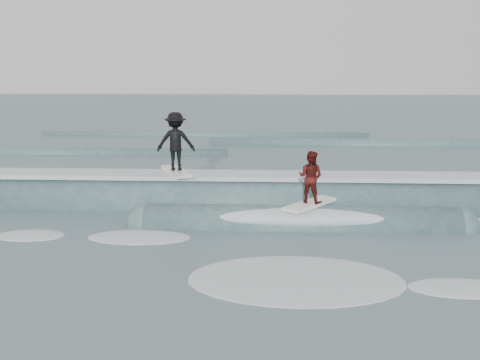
{
  "coord_description": "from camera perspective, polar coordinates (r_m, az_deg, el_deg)",
  "views": [
    {
      "loc": [
        0.75,
        -13.6,
        4.5
      ],
      "look_at": [
        0.0,
        2.55,
        1.1
      ],
      "focal_mm": 40.0,
      "sensor_mm": 36.0,
      "label": 1
    }
  ],
  "objects": [
    {
      "name": "ground",
      "position": [
        14.35,
        -0.48,
        -6.41
      ],
      "size": [
        160.0,
        160.0,
        0.0
      ],
      "primitive_type": "plane",
      "color": "#425961",
      "rests_on": "ground"
    },
    {
      "name": "surfer_black",
      "position": [
        17.56,
        -6.87,
        3.92
      ],
      "size": [
        1.33,
        2.05,
        2.0
      ],
      "color": "white",
      "rests_on": "ground"
    },
    {
      "name": "whitewater",
      "position": [
        12.88,
        4.5,
        -8.61
      ],
      "size": [
        14.37,
        6.89,
        0.1
      ],
      "color": "silver",
      "rests_on": "ground"
    },
    {
      "name": "far_swells",
      "position": [
        31.63,
        -0.87,
        3.7
      ],
      "size": [
        42.73,
        8.65,
        0.8
      ],
      "color": "#345258",
      "rests_on": "ground"
    },
    {
      "name": "surfer_red",
      "position": [
        15.34,
        7.52,
        -0.11
      ],
      "size": [
        1.67,
        1.91,
        1.6
      ],
      "color": "white",
      "rests_on": "ground"
    },
    {
      "name": "breaking_wave",
      "position": [
        17.3,
        1.28,
        -3.05
      ],
      "size": [
        21.97,
        3.82,
        2.08
      ],
      "color": "#345258",
      "rests_on": "ground"
    }
  ]
}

